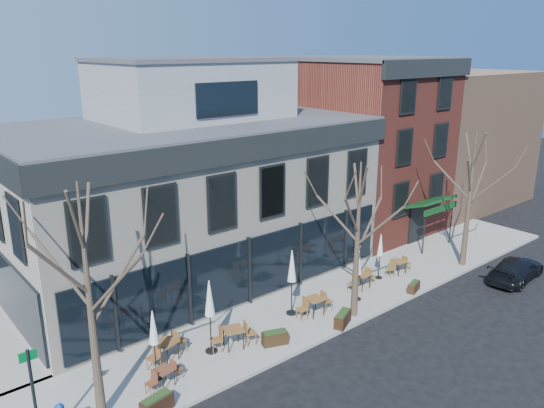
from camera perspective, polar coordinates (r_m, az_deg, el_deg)
ground at (r=25.46m, az=-2.55°, el=-10.96°), size 120.00×120.00×0.00m
sidewalk_front at (r=25.94m, az=6.21°, el=-10.31°), size 33.50×4.70×0.15m
corner_building at (r=27.74m, az=-8.94°, el=1.67°), size 18.39×10.39×11.10m
red_brick_building at (r=35.71m, az=9.17°, el=6.47°), size 8.20×11.78×11.18m
bg_building at (r=44.32m, az=16.73°, el=7.08°), size 12.00×12.00×10.00m
tree_corner at (r=17.37m, az=-18.96°, el=-9.99°), size 3.93×3.98×7.92m
tree_mid at (r=23.22m, az=9.19°, el=-3.71°), size 3.50×3.55×7.04m
tree_right at (r=30.27m, az=20.50°, el=0.68°), size 3.72×3.77×7.48m
sign_pole at (r=17.71m, az=-24.26°, el=-18.19°), size 0.50×0.10×3.40m
parked_sedan at (r=30.67m, az=24.77°, el=-6.36°), size 4.34×2.09×1.22m
cafe_set_0 at (r=20.10m, az=-11.52°, el=-17.62°), size 1.59×0.72×0.82m
cafe_set_1 at (r=21.39m, az=-11.25°, el=-15.02°), size 1.95×1.00×1.00m
cafe_set_2 at (r=21.85m, az=-4.18°, el=-13.95°), size 1.99×1.03×1.02m
cafe_set_3 at (r=24.25m, az=4.58°, el=-10.71°), size 1.93×0.83×1.00m
cafe_set_4 at (r=27.00m, az=9.63°, el=-8.00°), size 1.83×0.75×0.96m
cafe_set_5 at (r=29.08m, az=13.46°, el=-6.47°), size 1.71×0.73×0.89m
umbrella_0 at (r=19.77m, az=-12.63°, el=-13.18°), size 0.44×0.44×2.72m
umbrella_1 at (r=20.87m, az=-6.73°, el=-10.44°), size 0.49×0.49×3.07m
umbrella_2 at (r=23.58m, az=2.16°, el=-7.05°), size 0.49×0.49×3.07m
umbrella_3 at (r=25.34m, az=9.30°, el=-6.49°), size 0.40×0.40×2.52m
umbrella_4 at (r=27.86m, az=11.58°, el=-4.58°), size 0.39×0.39×2.44m
planter_0 at (r=19.02m, az=-12.28°, el=-20.29°), size 1.16×0.61×0.62m
planter_1 at (r=22.13m, az=0.31°, el=-14.18°), size 1.13×0.77×0.59m
planter_2 at (r=23.67m, az=7.61°, el=-12.11°), size 1.18×0.84×0.61m
planter_3 at (r=27.35m, az=15.01°, el=-8.59°), size 0.95×0.59×0.50m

